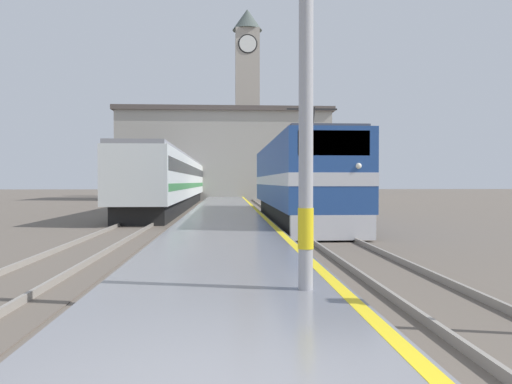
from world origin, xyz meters
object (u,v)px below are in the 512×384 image
object	(u,v)px
locomotive_train	(297,181)
catenary_mast	(314,15)
passenger_train	(178,181)
clock_tower	(247,98)

from	to	relation	value
locomotive_train	catenary_mast	distance (m)	17.00
passenger_train	clock_tower	size ratio (longest dim) A/B	1.64
locomotive_train	clock_tower	world-z (taller)	clock_tower
catenary_mast	passenger_train	bearing A→B (deg)	98.75
passenger_train	catenary_mast	bearing A→B (deg)	-81.25
clock_tower	catenary_mast	bearing A→B (deg)	-91.40
locomotive_train	passenger_train	bearing A→B (deg)	113.05
passenger_train	catenary_mast	xyz separation A→B (m)	(5.23, -33.99, 2.34)
locomotive_train	passenger_train	size ratio (longest dim) A/B	0.42
passenger_train	catenary_mast	size ratio (longest dim) A/B	5.07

